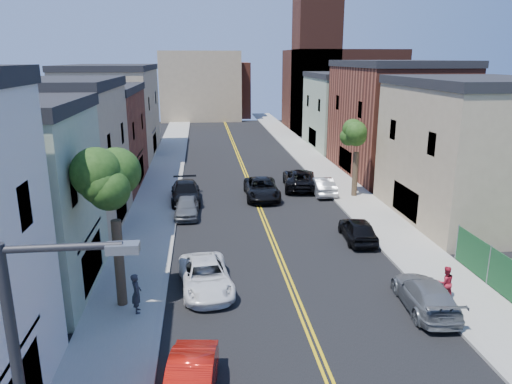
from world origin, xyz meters
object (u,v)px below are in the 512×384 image
object	(u,v)px
black_car_right	(358,229)
black_car_left	(186,192)
pedestrian_left	(136,293)
white_pickup	(206,276)
grey_car_left	(187,207)
pedestrian_right	(445,283)
grey_car_right	(425,295)
silver_car_right	(321,186)
dark_car_right_far	(300,179)
black_suv_lane	(262,189)

from	to	relation	value
black_car_right	black_car_left	bearing A→B (deg)	-38.28
black_car_right	pedestrian_left	bearing A→B (deg)	34.80
white_pickup	grey_car_left	bearing A→B (deg)	89.94
black_car_right	pedestrian_right	world-z (taller)	pedestrian_right
white_pickup	black_car_right	world-z (taller)	black_car_right
grey_car_left	pedestrian_left	world-z (taller)	pedestrian_left
black_car_left	pedestrian_left	distance (m)	17.09
grey_car_left	pedestrian_left	bearing A→B (deg)	-96.72
grey_car_right	pedestrian_left	world-z (taller)	pedestrian_left
silver_car_right	pedestrian_left	distance (m)	21.97
grey_car_left	black_car_left	world-z (taller)	black_car_left
black_car_left	grey_car_right	bearing A→B (deg)	-60.82
pedestrian_left	pedestrian_right	xyz separation A→B (m)	(13.84, -0.36, -0.10)
pedestrian_left	dark_car_right_far	bearing A→B (deg)	-38.48
black_car_right	dark_car_right_far	bearing A→B (deg)	-81.89
grey_car_right	pedestrian_left	xyz separation A→B (m)	(-12.64, 0.91, 0.35)
pedestrian_right	grey_car_right	bearing A→B (deg)	26.29
grey_car_right	dark_car_right_far	bearing A→B (deg)	-81.64
grey_car_left	grey_car_right	bearing A→B (deg)	-51.91
grey_car_left	black_car_left	distance (m)	3.61
grey_car_right	black_car_right	distance (m)	8.43
grey_car_right	silver_car_right	size ratio (longest dim) A/B	1.09
black_car_left	pedestrian_left	bearing A→B (deg)	-97.85
black_car_right	dark_car_right_far	world-z (taller)	dark_car_right_far
silver_car_right	dark_car_right_far	bearing A→B (deg)	-57.85
black_car_left	pedestrian_right	world-z (taller)	pedestrian_right
grey_car_right	black_suv_lane	xyz separation A→B (m)	(-5.00, 18.34, 0.09)
grey_car_right	black_suv_lane	size ratio (longest dim) A/B	0.85
black_car_right	black_suv_lane	xyz separation A→B (m)	(-4.67, 9.91, 0.05)
grey_car_left	silver_car_right	distance (m)	11.74
white_pickup	silver_car_right	world-z (taller)	silver_car_right
grey_car_right	dark_car_right_far	world-z (taller)	dark_car_right_far
grey_car_right	silver_car_right	xyz separation A→B (m)	(0.00, 18.89, 0.03)
grey_car_right	black_suv_lane	bearing A→B (deg)	-70.12
white_pickup	black_suv_lane	distance (m)	16.06
dark_car_right_far	black_suv_lane	distance (m)	4.49
pedestrian_left	grey_car_left	bearing A→B (deg)	-16.89
white_pickup	pedestrian_left	xyz separation A→B (m)	(-2.98, -2.06, 0.34)
grey_car_left	dark_car_right_far	xyz separation A→B (m)	(9.45, 6.66, 0.13)
white_pickup	silver_car_right	xyz separation A→B (m)	(9.65, 15.92, 0.03)
pedestrian_right	dark_car_right_far	bearing A→B (deg)	-81.19
silver_car_right	pedestrian_right	xyz separation A→B (m)	(1.20, -18.34, 0.22)
grey_car_right	black_car_right	world-z (taller)	black_car_right
grey_car_left	grey_car_right	distance (m)	17.94
black_suv_lane	silver_car_right	bearing A→B (deg)	7.36
white_pickup	grey_car_left	distance (m)	11.40
pedestrian_right	pedestrian_left	bearing A→B (deg)	0.15
dark_car_right_far	pedestrian_right	distance (m)	20.59
black_car_left	dark_car_right_far	size ratio (longest dim) A/B	0.91
white_pickup	grey_car_right	size ratio (longest dim) A/B	1.05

